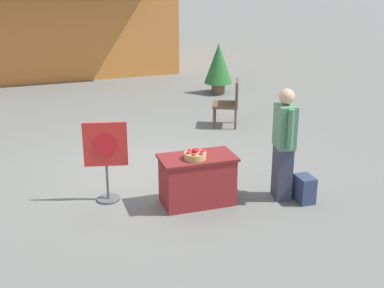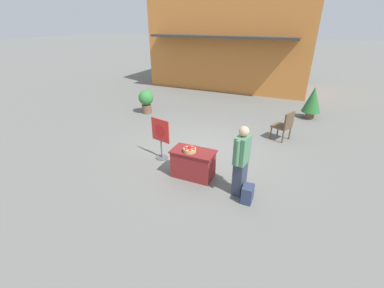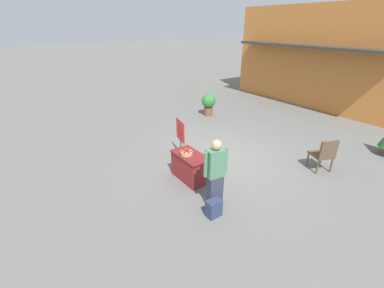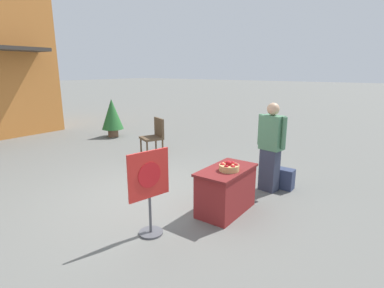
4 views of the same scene
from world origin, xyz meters
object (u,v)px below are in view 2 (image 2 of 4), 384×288
at_px(potted_plant_far_right, 146,100).
at_px(potted_plant_far_left, 313,100).
at_px(display_table, 193,164).
at_px(poster_board, 161,137).
at_px(apple_basket, 190,150).
at_px(patio_chair, 285,125).
at_px(person_visitor, 241,161).
at_px(backpack, 248,194).

bearing_deg(potted_plant_far_right, potted_plant_far_left, 18.76).
distance_m(display_table, poster_board, 1.44).
relative_size(poster_board, potted_plant_far_left, 0.93).
distance_m(apple_basket, patio_chair, 4.07).
distance_m(display_table, potted_plant_far_right, 5.68).
distance_m(apple_basket, person_visitor, 1.40).
relative_size(display_table, patio_chair, 1.10).
bearing_deg(patio_chair, apple_basket, 83.78).
distance_m(poster_board, potted_plant_far_left, 7.02).
relative_size(person_visitor, poster_board, 1.38).
xyz_separation_m(display_table, poster_board, (-1.29, 0.53, 0.33)).
distance_m(potted_plant_far_left, potted_plant_far_right, 7.20).
bearing_deg(apple_basket, backpack, -13.36).
height_order(apple_basket, patio_chair, patio_chair).
height_order(apple_basket, poster_board, poster_board).
relative_size(patio_chair, potted_plant_far_right, 0.99).
relative_size(poster_board, potted_plant_far_right, 1.22).
distance_m(poster_board, potted_plant_far_right, 4.41).
bearing_deg(backpack, display_table, 163.44).
bearing_deg(potted_plant_far_left, apple_basket, -113.81).
relative_size(apple_basket, poster_board, 0.26).
relative_size(poster_board, patio_chair, 1.23).
bearing_deg(person_visitor, potted_plant_far_left, -92.39).
height_order(display_table, poster_board, poster_board).
xyz_separation_m(potted_plant_far_left, potted_plant_far_right, (-6.81, -2.31, -0.17)).
height_order(display_table, potted_plant_far_right, potted_plant_far_right).
height_order(display_table, person_visitor, person_visitor).
distance_m(apple_basket, potted_plant_far_right, 5.69).
bearing_deg(backpack, apple_basket, 166.64).
xyz_separation_m(display_table, person_visitor, (1.32, -0.23, 0.52)).
bearing_deg(display_table, apple_basket, -127.99).
bearing_deg(backpack, potted_plant_far_left, 80.37).
bearing_deg(patio_chair, potted_plant_far_right, 18.53).
bearing_deg(poster_board, potted_plant_far_left, 157.77).
bearing_deg(potted_plant_far_right, apple_basket, -45.19).
bearing_deg(backpack, poster_board, 160.84).
xyz_separation_m(display_table, potted_plant_far_left, (2.74, 6.27, 0.40)).
height_order(display_table, potted_plant_far_left, potted_plant_far_left).
xyz_separation_m(display_table, patio_chair, (1.94, 3.45, 0.19)).
relative_size(backpack, patio_chair, 0.40).
xyz_separation_m(apple_basket, patio_chair, (2.00, 3.53, -0.25)).
xyz_separation_m(patio_chair, potted_plant_far_left, (0.80, 2.82, 0.21)).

